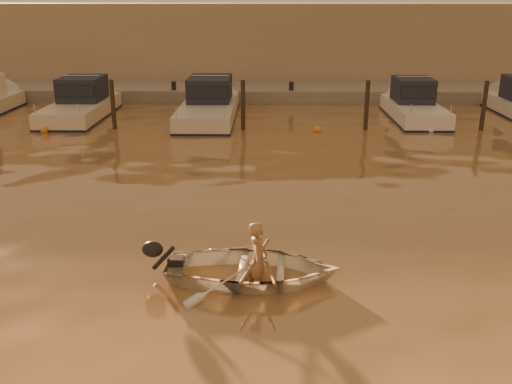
{
  "coord_description": "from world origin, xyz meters",
  "views": [
    {
      "loc": [
        0.79,
        -9.15,
        5.13
      ],
      "look_at": [
        0.53,
        3.65,
        0.75
      ],
      "focal_mm": 40.0,
      "sensor_mm": 36.0,
      "label": 1
    }
  ],
  "objects_px": {
    "moored_boat_2": "(209,104)",
    "waterfront_building": "(255,44)",
    "person": "(258,259)",
    "moored_boat_4": "(415,105)",
    "moored_boat_1": "(80,104)",
    "dinghy": "(253,269)"
  },
  "relations": [
    {
      "from": "person",
      "to": "moored_boat_2",
      "type": "bearing_deg",
      "value": 12.23
    },
    {
      "from": "moored_boat_1",
      "to": "moored_boat_2",
      "type": "xyz_separation_m",
      "value": [
        5.77,
        0.0,
        0.0
      ]
    },
    {
      "from": "person",
      "to": "moored_boat_1",
      "type": "height_order",
      "value": "moored_boat_1"
    },
    {
      "from": "moored_boat_4",
      "to": "waterfront_building",
      "type": "height_order",
      "value": "waterfront_building"
    },
    {
      "from": "moored_boat_1",
      "to": "moored_boat_4",
      "type": "distance_m",
      "value": 14.88
    },
    {
      "from": "dinghy",
      "to": "moored_boat_1",
      "type": "relative_size",
      "value": 0.49
    },
    {
      "from": "person",
      "to": "moored_boat_2",
      "type": "distance_m",
      "value": 15.56
    },
    {
      "from": "person",
      "to": "moored_boat_1",
      "type": "bearing_deg",
      "value": 31.33
    },
    {
      "from": "moored_boat_2",
      "to": "dinghy",
      "type": "bearing_deg",
      "value": -81.3
    },
    {
      "from": "moored_boat_4",
      "to": "waterfront_building",
      "type": "distance_m",
      "value": 13.31
    },
    {
      "from": "person",
      "to": "moored_boat_4",
      "type": "relative_size",
      "value": 0.24
    },
    {
      "from": "person",
      "to": "moored_boat_2",
      "type": "relative_size",
      "value": 0.19
    },
    {
      "from": "dinghy",
      "to": "moored_boat_2",
      "type": "xyz_separation_m",
      "value": [
        -2.35,
        15.35,
        0.4
      ]
    },
    {
      "from": "dinghy",
      "to": "person",
      "type": "xyz_separation_m",
      "value": [
        0.1,
        -0.01,
        0.22
      ]
    },
    {
      "from": "waterfront_building",
      "to": "person",
      "type": "bearing_deg",
      "value": -88.63
    },
    {
      "from": "dinghy",
      "to": "moored_boat_4",
      "type": "distance_m",
      "value": 16.78
    },
    {
      "from": "dinghy",
      "to": "moored_boat_1",
      "type": "distance_m",
      "value": 17.38
    },
    {
      "from": "moored_boat_4",
      "to": "waterfront_building",
      "type": "xyz_separation_m",
      "value": [
        -7.29,
        11.0,
        1.77
      ]
    },
    {
      "from": "moored_boat_4",
      "to": "moored_boat_2",
      "type": "bearing_deg",
      "value": 180.0
    },
    {
      "from": "moored_boat_2",
      "to": "waterfront_building",
      "type": "relative_size",
      "value": 0.17
    },
    {
      "from": "moored_boat_2",
      "to": "waterfront_building",
      "type": "xyz_separation_m",
      "value": [
        1.82,
        11.0,
        1.77
      ]
    },
    {
      "from": "moored_boat_4",
      "to": "waterfront_building",
      "type": "bearing_deg",
      "value": 123.52
    }
  ]
}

